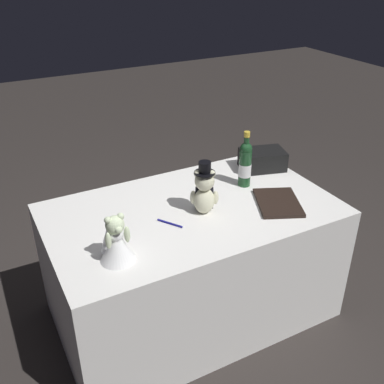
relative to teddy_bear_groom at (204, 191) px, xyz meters
name	(u,v)px	position (x,y,z in m)	size (l,w,h in m)	color
ground_plane	(192,310)	(0.04, -0.06, -0.84)	(12.00, 12.00, 0.00)	#2D2826
reception_table	(192,262)	(0.04, -0.06, -0.48)	(1.54, 0.91, 0.72)	white
teddy_bear_groom	(204,191)	(0.00, 0.00, 0.00)	(0.14, 0.14, 0.29)	beige
teddy_bear_bride	(115,239)	(0.54, 0.17, -0.02)	(0.16, 0.20, 0.23)	white
champagne_bottle	(245,163)	(-0.35, -0.15, 0.02)	(0.07, 0.07, 0.33)	#1A4323
signing_pen	(171,224)	(0.21, 0.03, -0.12)	(0.09, 0.13, 0.01)	navy
gift_case_black	(262,160)	(-0.58, -0.29, -0.06)	(0.31, 0.25, 0.12)	black
guestbook	(278,203)	(-0.39, 0.12, -0.11)	(0.22, 0.30, 0.02)	black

